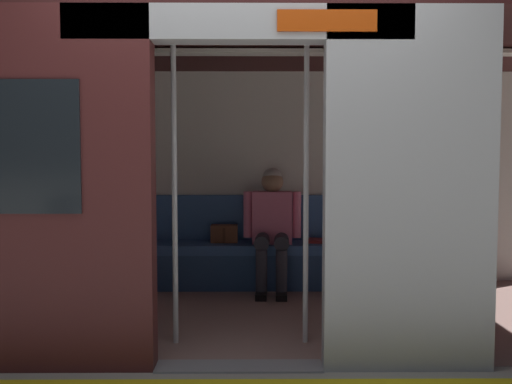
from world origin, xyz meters
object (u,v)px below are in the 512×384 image
at_px(person_seated, 272,221).
at_px(book, 316,241).
at_px(handbag, 224,234).
at_px(grab_pole_door, 175,189).
at_px(train_car, 233,131).
at_px(grab_pole_far, 306,188).
at_px(bench_seat, 244,254).

height_order(person_seated, book, person_seated).
xyz_separation_m(handbag, grab_pole_door, (0.24, 1.64, 0.53)).
xyz_separation_m(train_car, person_seated, (-0.34, -0.85, -0.81)).
distance_m(book, grab_pole_far, 1.77).
height_order(handbag, book, handbag).
bearing_deg(book, grab_pole_door, 65.49).
height_order(bench_seat, book, book).
height_order(handbag, grab_pole_far, grab_pole_far).
bearing_deg(book, bench_seat, 17.30).
bearing_deg(bench_seat, grab_pole_door, 74.30).
height_order(bench_seat, grab_pole_door, grab_pole_door).
xyz_separation_m(bench_seat, handbag, (0.19, -0.08, 0.19)).
relative_size(bench_seat, grab_pole_door, 1.37).
bearing_deg(grab_pole_door, train_car, -119.16).
height_order(train_car, grab_pole_door, train_car).
xyz_separation_m(person_seated, book, (-0.44, -0.14, -0.21)).
bearing_deg(person_seated, book, -162.16).
bearing_deg(person_seated, bench_seat, -11.22).
bearing_deg(handbag, person_seated, 163.90).
distance_m(book, grab_pole_door, 2.09).
bearing_deg(train_car, bench_seat, -94.42).
bearing_deg(book, grab_pole_far, 91.05).
bearing_deg(grab_pole_far, person_seated, -83.52).
xyz_separation_m(grab_pole_door, grab_pole_far, (-0.88, -0.01, 0.00)).
bearing_deg(person_seated, train_car, 68.25).
bearing_deg(handbag, train_car, 97.28).
distance_m(person_seated, grab_pole_far, 1.56).
xyz_separation_m(train_car, grab_pole_door, (0.37, 0.66, -0.41)).
distance_m(train_car, bench_seat, 1.45).
xyz_separation_m(book, grab_pole_far, (0.27, 1.64, 0.60)).
height_order(bench_seat, person_seated, person_seated).
bearing_deg(bench_seat, person_seated, 168.78).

